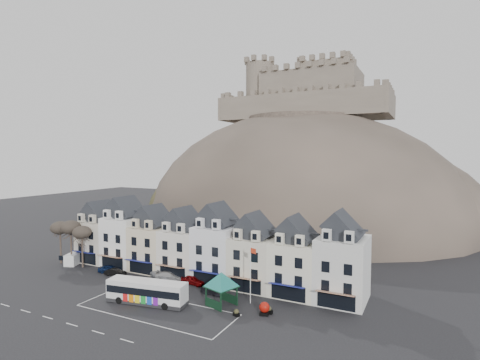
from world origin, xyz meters
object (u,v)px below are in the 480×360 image
object	(u,v)px
flagpole	(251,271)
car_maroon	(193,280)
car_navy	(110,269)
bus	(147,291)
car_black	(115,272)
white_van	(75,258)
car_white	(170,276)
car_silver	(162,275)
bus_shelter	(221,280)
red_buoy	(264,308)
car_charcoal	(213,290)

from	to	relation	value
flagpole	car_maroon	distance (m)	12.71
car_maroon	car_navy	bearing A→B (deg)	100.99
bus	car_black	world-z (taller)	bus
white_van	car_white	xyz separation A→B (m)	(22.45, 0.48, -0.33)
car_silver	car_white	bearing A→B (deg)	-72.66
car_black	car_silver	size ratio (longest dim) A/B	0.81
bus_shelter	car_white	bearing A→B (deg)	175.34
bus_shelter	car_navy	size ratio (longest dim) A/B	1.76
white_van	car_navy	size ratio (longest dim) A/B	1.25
red_buoy	car_white	distance (m)	20.43
flagpole	car_white	xyz separation A→B (m)	(-16.43, 2.99, -3.99)
flagpole	car_charcoal	distance (m)	7.69
white_van	car_maroon	distance (m)	27.20
white_van	car_black	bearing A→B (deg)	-31.86
car_navy	car_maroon	size ratio (longest dim) A/B	0.93
bus_shelter	white_van	distance (m)	35.97
car_white	car_charcoal	size ratio (longest dim) A/B	1.32
car_maroon	red_buoy	bearing A→B (deg)	-105.27
bus_shelter	red_buoy	size ratio (longest dim) A/B	4.14
car_white	car_navy	bearing A→B (deg)	84.39
car_navy	bus	bearing A→B (deg)	-139.08
car_navy	car_charcoal	world-z (taller)	car_navy
flagpole	car_black	xyz separation A→B (m)	(-26.28, 0.54, -4.10)
car_white	red_buoy	bearing A→B (deg)	-119.32
car_silver	car_white	distance (m)	1.66
car_white	car_maroon	size ratio (longest dim) A/B	1.16
white_van	car_maroon	xyz separation A→B (m)	(27.19, 0.48, -0.32)
red_buoy	car_maroon	distance (m)	15.93
red_buoy	flagpole	size ratio (longest dim) A/B	0.21
red_buoy	bus	bearing A→B (deg)	-166.43
flagpole	car_black	distance (m)	26.61
red_buoy	car_charcoal	size ratio (longest dim) A/B	0.45
bus_shelter	car_black	distance (m)	23.33
red_buoy	car_silver	size ratio (longest dim) A/B	0.37
red_buoy	car_navy	world-z (taller)	red_buoy
car_white	car_charcoal	distance (m)	10.24
bus	car_charcoal	world-z (taller)	bus
car_navy	car_white	size ratio (longest dim) A/B	0.80
car_maroon	car_white	bearing A→B (deg)	95.46
car_white	car_maroon	world-z (taller)	car_maroon
bus	car_white	size ratio (longest dim) A/B	2.39
flagpole	car_charcoal	xyz separation A→B (m)	(-6.49, 0.55, -4.10)
white_van	car_silver	world-z (taller)	white_van
red_buoy	car_navy	bearing A→B (deg)	172.79
red_buoy	car_charcoal	world-z (taller)	red_buoy
car_white	bus	bearing A→B (deg)	-174.36
red_buoy	car_navy	xyz separation A→B (m)	(-31.69, 4.01, -0.19)
bus	car_maroon	distance (m)	9.75
red_buoy	car_maroon	bearing A→B (deg)	159.27
car_silver	car_white	world-z (taller)	car_white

